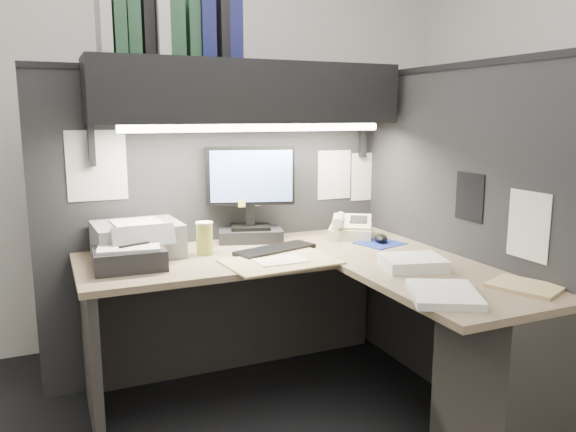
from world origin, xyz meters
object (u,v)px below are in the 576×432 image
(overhead_shelf, at_px, (248,93))
(printer, at_px, (137,239))
(desk, at_px, (375,337))
(coffee_cup, at_px, (205,239))
(monitor, at_px, (250,204))
(notebook_stack, at_px, (129,258))
(keyboard, at_px, (275,250))
(telephone, at_px, (351,228))

(overhead_shelf, height_order, printer, overhead_shelf)
(desk, distance_m, printer, 1.19)
(desk, bearing_deg, coffee_cup, 133.10)
(monitor, height_order, notebook_stack, monitor)
(overhead_shelf, distance_m, printer, 0.90)
(keyboard, xyz_separation_m, telephone, (0.51, 0.15, 0.04))
(coffee_cup, bearing_deg, desk, -46.90)
(monitor, height_order, printer, monitor)
(desk, height_order, notebook_stack, notebook_stack)
(desk, relative_size, monitor, 3.40)
(keyboard, height_order, coffee_cup, coffee_cup)
(desk, xyz_separation_m, keyboard, (-0.25, 0.52, 0.30))
(desk, relative_size, coffee_cup, 11.52)
(monitor, distance_m, keyboard, 0.33)
(keyboard, relative_size, printer, 1.06)
(coffee_cup, distance_m, printer, 0.32)
(notebook_stack, bearing_deg, keyboard, 1.62)
(keyboard, bearing_deg, telephone, -0.36)
(monitor, height_order, telephone, monitor)
(desk, bearing_deg, monitor, 109.10)
(overhead_shelf, distance_m, monitor, 0.57)
(desk, height_order, keyboard, keyboard)
(printer, bearing_deg, telephone, -5.40)
(printer, bearing_deg, desk, -42.44)
(desk, relative_size, overhead_shelf, 1.10)
(desk, bearing_deg, notebook_stack, 151.94)
(keyboard, height_order, notebook_stack, notebook_stack)
(desk, xyz_separation_m, overhead_shelf, (-0.30, 0.75, 1.06))
(keyboard, relative_size, telephone, 1.75)
(desk, xyz_separation_m, coffee_cup, (-0.58, 0.62, 0.36))
(keyboard, xyz_separation_m, coffee_cup, (-0.33, 0.09, 0.06))
(monitor, bearing_deg, printer, -155.90)
(keyboard, distance_m, printer, 0.66)
(telephone, bearing_deg, keyboard, -130.21)
(coffee_cup, relative_size, notebook_stack, 0.49)
(keyboard, bearing_deg, printer, 145.60)
(printer, bearing_deg, notebook_stack, -110.55)
(coffee_cup, bearing_deg, overhead_shelf, 25.96)
(coffee_cup, bearing_deg, printer, 160.38)
(desk, distance_m, keyboard, 0.65)
(monitor, relative_size, notebook_stack, 1.67)
(overhead_shelf, bearing_deg, coffee_cup, -154.04)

